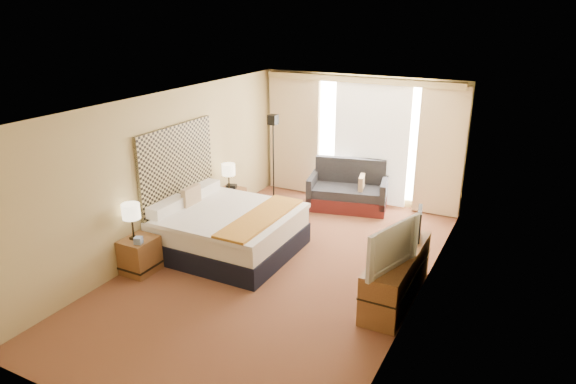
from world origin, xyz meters
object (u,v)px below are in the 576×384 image
at_px(lamp_right, 228,170).
at_px(television, 386,244).
at_px(loveseat, 348,193).
at_px(nightstand_right, 230,203).
at_px(bed, 228,230).
at_px(desk_chair, 407,248).
at_px(floor_lamp, 273,142).
at_px(media_dresser, 396,275).
at_px(nightstand_left, 140,255).
at_px(lamp_left, 131,212).

bearing_deg(lamp_right, television, -27.03).
bearing_deg(loveseat, nightstand_right, -154.24).
xyz_separation_m(nightstand_right, bed, (0.81, -1.28, 0.10)).
relative_size(bed, loveseat, 1.24).
bearing_deg(desk_chair, floor_lamp, 137.72).
xyz_separation_m(nightstand_right, media_dresser, (3.70, -1.45, 0.07)).
distance_m(nightstand_left, nightstand_right, 2.50).
xyz_separation_m(nightstand_left, lamp_left, (-0.05, -0.03, 0.71)).
relative_size(bed, television, 1.97).
bearing_deg(floor_lamp, media_dresser, -36.77).
bearing_deg(desk_chair, bed, 175.74).
relative_size(nightstand_left, lamp_left, 0.97).
xyz_separation_m(bed, television, (2.84, -0.62, 0.63)).
relative_size(loveseat, desk_chair, 1.48).
relative_size(lamp_left, television, 0.53).
bearing_deg(desk_chair, nightstand_left, -168.51).
height_order(desk_chair, lamp_right, desk_chair).
distance_m(lamp_left, television, 3.76).
height_order(nightstand_right, lamp_left, lamp_left).
distance_m(nightstand_right, media_dresser, 3.97).
distance_m(nightstand_left, floor_lamp, 3.68).
height_order(nightstand_left, bed, bed).
bearing_deg(media_dresser, floor_lamp, 143.23).
height_order(desk_chair, lamp_left, desk_chair).
xyz_separation_m(bed, lamp_right, (-0.78, 1.23, 0.59)).
relative_size(floor_lamp, lamp_right, 3.50).
bearing_deg(nightstand_left, nightstand_right, 90.00).
xyz_separation_m(nightstand_left, nightstand_right, (0.00, 2.50, 0.00)).
bearing_deg(lamp_left, nightstand_left, 29.46).
bearing_deg(lamp_right, media_dresser, -20.84).
xyz_separation_m(nightstand_right, lamp_left, (-0.05, -2.53, 0.71)).
height_order(nightstand_left, nightstand_right, same).
bearing_deg(media_dresser, bed, 176.68).
xyz_separation_m(floor_lamp, desk_chair, (3.27, -1.89, -0.80)).
relative_size(floor_lamp, desk_chair, 1.62).
xyz_separation_m(lamp_left, television, (3.70, 0.63, 0.02)).
bearing_deg(floor_lamp, nightstand_right, -111.91).
bearing_deg(floor_lamp, desk_chair, -29.95).
height_order(lamp_right, television, television).
height_order(media_dresser, lamp_left, lamp_left).
bearing_deg(lamp_left, nightstand_right, 88.79).
height_order(nightstand_left, desk_chair, desk_chair).
relative_size(media_dresser, lamp_left, 3.17).
height_order(nightstand_left, lamp_right, lamp_right).
relative_size(nightstand_left, lamp_right, 1.04).
height_order(media_dresser, floor_lamp, floor_lamp).
bearing_deg(bed, media_dresser, -3.32).
xyz_separation_m(media_dresser, floor_lamp, (-3.29, 2.46, 0.96)).
xyz_separation_m(media_dresser, lamp_right, (-3.67, 1.40, 0.61)).
distance_m(bed, floor_lamp, 2.51).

